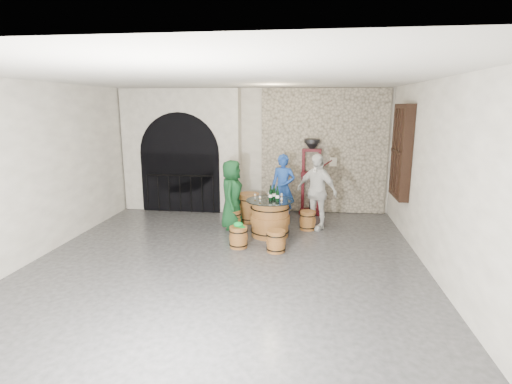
# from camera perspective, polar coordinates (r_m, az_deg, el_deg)

# --- Properties ---
(ground) EXTENTS (8.00, 8.00, 0.00)m
(ground) POSITION_cam_1_polar(r_m,az_deg,el_deg) (7.17, -4.48, -10.48)
(ground) COLOR #2D2D2F
(ground) RESTS_ON ground
(wall_back) EXTENTS (8.00, 0.00, 8.00)m
(wall_back) POSITION_cam_1_polar(r_m,az_deg,el_deg) (10.62, -0.20, 5.98)
(wall_back) COLOR silver
(wall_back) RESTS_ON ground
(wall_front) EXTENTS (8.00, 0.00, 8.00)m
(wall_front) POSITION_cam_1_polar(r_m,az_deg,el_deg) (3.06, -20.74, -11.06)
(wall_front) COLOR silver
(wall_front) RESTS_ON ground
(wall_left) EXTENTS (0.00, 8.00, 8.00)m
(wall_left) POSITION_cam_1_polar(r_m,az_deg,el_deg) (8.19, -29.45, 2.48)
(wall_left) COLOR silver
(wall_left) RESTS_ON ground
(wall_right) EXTENTS (0.00, 8.00, 8.00)m
(wall_right) POSITION_cam_1_polar(r_m,az_deg,el_deg) (6.90, 25.06, 1.36)
(wall_right) COLOR silver
(wall_right) RESTS_ON ground
(ceiling) EXTENTS (8.00, 8.00, 0.00)m
(ceiling) POSITION_cam_1_polar(r_m,az_deg,el_deg) (6.62, -4.96, 15.97)
(ceiling) COLOR beige
(ceiling) RESTS_ON wall_back
(stone_facing_panel) EXTENTS (3.20, 0.12, 3.18)m
(stone_facing_panel) POSITION_cam_1_polar(r_m,az_deg,el_deg) (10.47, 9.61, 5.72)
(stone_facing_panel) COLOR #B1A38D
(stone_facing_panel) RESTS_ON ground
(arched_opening) EXTENTS (3.10, 0.60, 3.19)m
(arched_opening) POSITION_cam_1_polar(r_m,az_deg,el_deg) (10.78, -10.50, 5.77)
(arched_opening) COLOR silver
(arched_opening) RESTS_ON ground
(shuttered_window) EXTENTS (0.23, 1.10, 2.00)m
(shuttered_window) POSITION_cam_1_polar(r_m,az_deg,el_deg) (9.13, 20.00, 5.46)
(shuttered_window) COLOR black
(shuttered_window) RESTS_ON wall_right
(barrel_table) EXTENTS (1.03, 1.03, 0.79)m
(barrel_table) POSITION_cam_1_polar(r_m,az_deg,el_deg) (8.61, 2.02, -3.74)
(barrel_table) COLOR brown
(barrel_table) RESTS_ON ground
(barrel_stool_left) EXTENTS (0.38, 0.38, 0.43)m
(barrel_stool_left) POSITION_cam_1_polar(r_m,az_deg,el_deg) (9.17, -3.25, -3.91)
(barrel_stool_left) COLOR brown
(barrel_stool_left) RESTS_ON ground
(barrel_stool_far) EXTENTS (0.38, 0.38, 0.43)m
(barrel_stool_far) POSITION_cam_1_polar(r_m,az_deg,el_deg) (9.57, 3.47, -3.23)
(barrel_stool_far) COLOR brown
(barrel_stool_far) RESTS_ON ground
(barrel_stool_right) EXTENTS (0.38, 0.38, 0.43)m
(barrel_stool_right) POSITION_cam_1_polar(r_m,az_deg,el_deg) (9.15, 7.39, -4.04)
(barrel_stool_right) COLOR brown
(barrel_stool_right) RESTS_ON ground
(barrel_stool_near_right) EXTENTS (0.38, 0.38, 0.43)m
(barrel_stool_near_right) POSITION_cam_1_polar(r_m,az_deg,el_deg) (7.74, 2.87, -7.03)
(barrel_stool_near_right) COLOR brown
(barrel_stool_near_right) RESTS_ON ground
(barrel_stool_near_left) EXTENTS (0.38, 0.38, 0.43)m
(barrel_stool_near_left) POSITION_cam_1_polar(r_m,az_deg,el_deg) (7.97, -2.52, -6.45)
(barrel_stool_near_left) COLOR brown
(barrel_stool_near_left) RESTS_ON ground
(green_cap) EXTENTS (0.24, 0.19, 0.10)m
(green_cap) POSITION_cam_1_polar(r_m,az_deg,el_deg) (7.89, -2.51, -4.68)
(green_cap) COLOR #0D902D
(green_cap) RESTS_ON barrel_stool_near_left
(person_green) EXTENTS (0.51, 0.78, 1.58)m
(person_green) POSITION_cam_1_polar(r_m,az_deg,el_deg) (9.05, -3.49, -0.38)
(person_green) COLOR #11401E
(person_green) RESTS_ON ground
(person_blue) EXTENTS (0.66, 0.51, 1.62)m
(person_blue) POSITION_cam_1_polar(r_m,az_deg,el_deg) (9.68, 3.87, 0.60)
(person_blue) COLOR #1B3F94
(person_blue) RESTS_ON ground
(person_white) EXTENTS (1.08, 0.90, 1.73)m
(person_white) POSITION_cam_1_polar(r_m,az_deg,el_deg) (9.11, 8.62, 0.07)
(person_white) COLOR silver
(person_white) RESTS_ON ground
(wine_bottle_left) EXTENTS (0.08, 0.08, 0.32)m
(wine_bottle_left) POSITION_cam_1_polar(r_m,az_deg,el_deg) (8.43, 2.10, -0.35)
(wine_bottle_left) COLOR black
(wine_bottle_left) RESTS_ON barrel_table
(wine_bottle_center) EXTENTS (0.08, 0.08, 0.32)m
(wine_bottle_center) POSITION_cam_1_polar(r_m,az_deg,el_deg) (8.37, 3.08, -0.45)
(wine_bottle_center) COLOR black
(wine_bottle_center) RESTS_ON barrel_table
(wine_bottle_right) EXTENTS (0.08, 0.08, 0.32)m
(wine_bottle_right) POSITION_cam_1_polar(r_m,az_deg,el_deg) (8.55, 2.57, -0.19)
(wine_bottle_right) COLOR black
(wine_bottle_right) RESTS_ON barrel_table
(tasting_glass_a) EXTENTS (0.05, 0.05, 0.10)m
(tasting_glass_a) POSITION_cam_1_polar(r_m,az_deg,el_deg) (8.42, 0.57, -0.94)
(tasting_glass_a) COLOR #BE7925
(tasting_glass_a) RESTS_ON barrel_table
(tasting_glass_b) EXTENTS (0.05, 0.05, 0.10)m
(tasting_glass_b) POSITION_cam_1_polar(r_m,az_deg,el_deg) (8.61, 3.65, -0.67)
(tasting_glass_b) COLOR #BE7925
(tasting_glass_b) RESTS_ON barrel_table
(tasting_glass_c) EXTENTS (0.05, 0.05, 0.10)m
(tasting_glass_c) POSITION_cam_1_polar(r_m,az_deg,el_deg) (8.78, 1.80, -0.39)
(tasting_glass_c) COLOR #BE7925
(tasting_glass_c) RESTS_ON barrel_table
(tasting_glass_d) EXTENTS (0.05, 0.05, 0.10)m
(tasting_glass_d) POSITION_cam_1_polar(r_m,az_deg,el_deg) (8.73, 3.68, -0.49)
(tasting_glass_d) COLOR #BE7925
(tasting_glass_d) RESTS_ON barrel_table
(tasting_glass_e) EXTENTS (0.05, 0.05, 0.10)m
(tasting_glass_e) POSITION_cam_1_polar(r_m,az_deg,el_deg) (8.28, 3.67, -1.19)
(tasting_glass_e) COLOR #BE7925
(tasting_glass_e) RESTS_ON barrel_table
(tasting_glass_f) EXTENTS (0.05, 0.05, 0.10)m
(tasting_glass_f) POSITION_cam_1_polar(r_m,az_deg,el_deg) (8.66, -0.14, -0.56)
(tasting_glass_f) COLOR #BE7925
(tasting_glass_f) RESTS_ON barrel_table
(side_barrel) EXTENTS (0.53, 0.53, 0.70)m
(side_barrel) POSITION_cam_1_polar(r_m,az_deg,el_deg) (9.62, -1.03, -2.27)
(side_barrel) COLOR brown
(side_barrel) RESTS_ON ground
(corking_press) EXTENTS (0.81, 0.49, 1.94)m
(corking_press) POSITION_cam_1_polar(r_m,az_deg,el_deg) (10.29, 7.90, 3.00)
(corking_press) COLOR #490C13
(corking_press) RESTS_ON ground
(control_box) EXTENTS (0.18, 0.10, 0.22)m
(control_box) POSITION_cam_1_polar(r_m,az_deg,el_deg) (10.44, 10.96, 4.26)
(control_box) COLOR silver
(control_box) RESTS_ON wall_back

